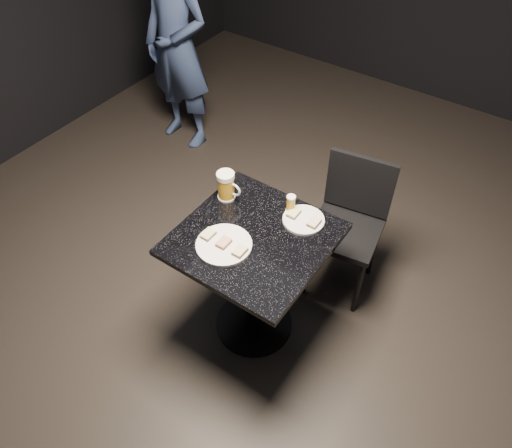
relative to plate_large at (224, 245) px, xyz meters
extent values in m
plane|color=black|center=(0.08, 0.13, -0.76)|extent=(6.00, 6.00, 0.00)
cylinder|color=white|center=(0.00, 0.00, 0.00)|extent=(0.27, 0.27, 0.01)
cylinder|color=white|center=(0.22, 0.35, 0.00)|extent=(0.21, 0.21, 0.01)
imported|color=navy|center=(-1.45, 1.34, 0.04)|extent=(0.59, 0.40, 1.59)
cylinder|color=black|center=(0.08, 0.13, -0.74)|extent=(0.44, 0.44, 0.03)
cylinder|color=black|center=(0.08, 0.13, -0.38)|extent=(0.10, 0.10, 0.69)
cube|color=black|center=(0.08, 0.13, -0.02)|extent=(0.70, 0.70, 0.03)
cylinder|color=silver|center=(-0.19, 0.28, 0.00)|extent=(0.09, 0.09, 0.01)
cylinder|color=gold|center=(-0.19, 0.28, 0.06)|extent=(0.08, 0.08, 0.12)
cylinder|color=white|center=(-0.19, 0.28, 0.14)|extent=(0.09, 0.09, 0.03)
torus|color=silver|center=(-0.14, 0.28, 0.07)|extent=(0.08, 0.01, 0.08)
cylinder|color=silver|center=(0.13, 0.38, 0.00)|extent=(0.05, 0.05, 0.01)
cylinder|color=gold|center=(0.13, 0.38, 0.04)|extent=(0.04, 0.04, 0.08)
cylinder|color=white|center=(0.13, 0.38, 0.09)|extent=(0.05, 0.05, 0.01)
cube|color=black|center=(0.33, 0.68, -0.31)|extent=(0.43, 0.43, 0.04)
cylinder|color=black|center=(0.19, 0.49, -0.54)|extent=(0.03, 0.03, 0.43)
cylinder|color=black|center=(0.51, 0.55, -0.54)|extent=(0.03, 0.03, 0.43)
cylinder|color=black|center=(0.14, 0.81, -0.54)|extent=(0.03, 0.03, 0.43)
cylinder|color=black|center=(0.46, 0.86, -0.54)|extent=(0.03, 0.03, 0.43)
cube|color=black|center=(0.30, 0.85, -0.09)|extent=(0.38, 0.09, 0.38)
cube|color=#4C3521|center=(-0.09, 0.00, 0.01)|extent=(0.05, 0.07, 0.01)
cube|color=#D1D184|center=(-0.09, 0.00, 0.02)|extent=(0.05, 0.07, 0.01)
cube|color=#4C3521|center=(0.00, 0.00, 0.01)|extent=(0.05, 0.07, 0.01)
cube|color=tan|center=(0.00, 0.00, 0.02)|extent=(0.05, 0.07, 0.01)
cube|color=#4C3521|center=(0.09, 0.00, 0.01)|extent=(0.05, 0.07, 0.01)
cube|color=beige|center=(0.09, 0.00, 0.02)|extent=(0.05, 0.07, 0.01)
cube|color=#4C3521|center=(0.16, 0.35, 0.01)|extent=(0.05, 0.07, 0.01)
cube|color=#D1D184|center=(0.16, 0.35, 0.02)|extent=(0.05, 0.07, 0.01)
cube|color=#4C3521|center=(0.28, 0.35, 0.01)|extent=(0.05, 0.07, 0.01)
cube|color=beige|center=(0.28, 0.35, 0.02)|extent=(0.05, 0.07, 0.01)
camera|label=1|loc=(1.01, -1.20, 1.73)|focal=35.00mm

